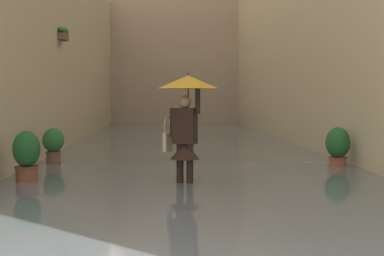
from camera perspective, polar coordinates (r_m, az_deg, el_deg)
name	(u,v)px	position (r m, az deg, el deg)	size (l,w,h in m)	color
ground_plane	(184,150)	(17.45, -0.81, -2.18)	(71.21, 71.21, 0.00)	slate
flood_water	(184,148)	(17.44, -0.81, -1.95)	(7.66, 34.49, 0.14)	slate
building_facade_far	(174,10)	(32.86, -1.76, 11.39)	(10.46, 1.80, 12.72)	tan
person_wading	(186,107)	(9.81, -0.54, 2.07)	(1.03, 1.03, 2.02)	#4C4233
potted_plant_far_right	(53,145)	(13.19, -13.36, -1.63)	(0.47, 0.47, 0.91)	brown
potted_plant_far_left	(338,147)	(12.73, 14.03, -1.80)	(0.52, 0.52, 0.95)	#9E563D
potted_plant_mid_right	(27,157)	(10.50, -15.82, -2.78)	(0.47, 0.47, 1.01)	brown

